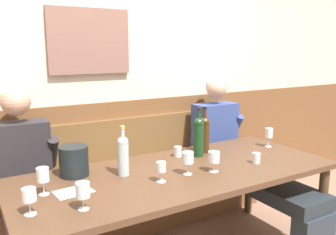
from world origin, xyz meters
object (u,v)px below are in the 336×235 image
wine_bottle_amber_mid (199,135)px  wine_glass_mid_left (29,196)px  wine_glass_center_front (83,191)px  wall_bench (135,195)px  wine_bottle_green_tall (123,154)px  person_center_right_seat (31,196)px  dining_table (179,180)px  ice_bucket (74,161)px  wine_bottle_clear_water (204,133)px  wine_glass_right_end (269,133)px  person_left_seat (242,156)px  wine_glass_near_bucket (43,176)px  wine_glass_mid_right (161,168)px  wine_glass_left_end (188,159)px  wine_glass_center_rear (214,158)px  water_tumbler_right (256,158)px  water_tumbler_left (178,152)px

wine_bottle_amber_mid → wine_glass_mid_left: wine_bottle_amber_mid is taller
wine_bottle_amber_mid → wine_glass_center_front: size_ratio=2.58×
wall_bench → wine_bottle_green_tall: wine_bottle_green_tall is taller
person_center_right_seat → wine_glass_center_front: (0.16, -0.57, 0.21)m
dining_table → ice_bucket: ice_bucket is taller
wall_bench → wine_bottle_clear_water: (0.41, -0.46, 0.60)m
wine_glass_right_end → dining_table: bearing=-173.2°
person_left_seat → wine_glass_near_bucket: (-1.74, -0.26, 0.23)m
person_left_seat → wine_glass_near_bucket: person_left_seat is taller
ice_bucket → wine_bottle_clear_water: 1.05m
wine_glass_center_front → wine_glass_mid_right: (0.54, 0.13, -0.01)m
wine_glass_left_end → wine_bottle_amber_mid: bearing=44.7°
wall_bench → wine_glass_center_rear: wall_bench is taller
wine_glass_right_end → wine_glass_center_front: size_ratio=1.10×
wine_bottle_clear_water → wall_bench: bearing=131.8°
dining_table → wine_glass_mid_left: size_ratio=15.97×
ice_bucket → person_left_seat: bearing=1.6°
person_left_seat → wine_glass_near_bucket: 1.78m
ice_bucket → wine_glass_center_rear: (0.83, -0.41, -0.00)m
wall_bench → water_tumbler_right: size_ratio=32.92×
wine_glass_center_rear → water_tumbler_right: (0.38, -0.01, -0.06)m
wine_glass_near_bucket → wine_glass_mid_right: wine_glass_near_bucket is taller
wine_glass_center_front → wine_glass_mid_right: wine_glass_center_front is taller
person_center_right_seat → wine_bottle_amber_mid: (1.22, -0.12, 0.27)m
wine_bottle_clear_water → water_tumbler_right: bearing=-69.2°
wine_bottle_green_tall → wine_glass_mid_right: bearing=-56.6°
wine_glass_center_rear → wine_glass_right_end: size_ratio=0.87×
ice_bucket → wine_bottle_amber_mid: (0.95, -0.07, 0.06)m
wine_glass_near_bucket → wine_glass_right_end: 1.86m
dining_table → wine_glass_center_front: wine_glass_center_front is taller
person_center_right_seat → wine_glass_near_bucket: person_center_right_seat is taller
dining_table → wine_bottle_amber_mid: (0.31, 0.20, 0.24)m
person_left_seat → wine_bottle_amber_mid: 0.63m
person_center_right_seat → person_left_seat: (1.77, -0.01, -0.01)m
dining_table → water_tumbler_left: (0.16, 0.28, 0.11)m
wine_bottle_green_tall → water_tumbler_right: 0.97m
wine_glass_center_rear → wine_glass_center_front: bearing=-173.3°
wine_glass_center_rear → wine_glass_center_front: (-0.94, -0.11, 0.01)m
wine_glass_mid_left → wine_glass_center_front: bearing=-18.2°
ice_bucket → wine_glass_mid_left: bearing=-128.6°
ice_bucket → wine_bottle_amber_mid: bearing=-4.1°
wine_bottle_clear_water → water_tumbler_right: 0.46m
person_left_seat → wine_bottle_clear_water: 0.53m
person_center_right_seat → water_tumbler_right: (1.48, -0.48, 0.14)m
wine_glass_right_end → wine_glass_mid_left: (-1.97, -0.28, -0.02)m
wine_glass_center_rear → wine_glass_right_end: wine_glass_right_end is taller
wine_bottle_clear_water → wine_glass_right_end: 0.59m
dining_table → wine_bottle_green_tall: 0.44m
wine_glass_center_rear → wine_glass_center_front: wine_glass_center_front is taller
wine_glass_center_front → water_tumbler_left: size_ratio=1.87×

